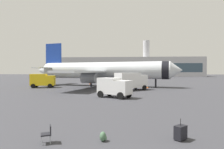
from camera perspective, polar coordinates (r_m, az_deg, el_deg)
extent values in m
cylinder|color=silver|center=(44.33, -2.66, 1.28)|extent=(30.07, 10.62, 3.80)
cone|color=silver|center=(41.49, 18.78, 1.24)|extent=(3.17, 4.07, 3.61)
cone|color=silver|center=(52.53, -19.86, 1.18)|extent=(3.90, 4.07, 3.42)
cylinder|color=black|center=(41.51, 15.74, 1.26)|extent=(2.26, 4.09, 3.88)
cube|color=silver|center=(52.20, -0.59, 0.91)|extent=(8.36, 16.68, 0.36)
cube|color=silver|center=(37.38, -8.43, 0.85)|extent=(8.36, 16.68, 0.36)
cylinder|color=gray|center=(49.86, -1.50, -0.59)|extent=(3.62, 2.88, 2.20)
cylinder|color=gray|center=(39.66, -6.82, -1.01)|extent=(3.62, 2.88, 2.20)
cube|color=#193899|center=(50.83, -17.12, 5.26)|extent=(4.36, 1.37, 6.40)
cube|color=silver|center=(53.62, -15.57, 1.84)|extent=(3.92, 6.44, 0.24)
cube|color=silver|center=(48.42, -19.76, 1.91)|extent=(3.92, 6.44, 0.24)
cylinder|color=black|center=(41.72, 12.97, -2.58)|extent=(0.36, 0.36, 1.80)
cylinder|color=black|center=(47.36, -3.90, -2.13)|extent=(0.44, 0.44, 1.80)
cylinder|color=black|center=(42.95, -6.29, -2.46)|extent=(0.44, 0.44, 1.80)
cube|color=yellow|center=(42.33, -17.96, -1.72)|extent=(2.05, 2.47, 2.04)
cube|color=#1E232D|center=(42.17, -17.02, -1.07)|extent=(0.44, 1.96, 0.84)
cube|color=yellow|center=(42.89, -21.10, -1.46)|extent=(3.47, 2.73, 2.40)
cylinder|color=black|center=(43.49, -17.48, -3.05)|extent=(0.93, 0.38, 0.90)
cylinder|color=black|center=(41.25, -18.12, -3.27)|extent=(0.93, 0.38, 0.90)
cylinder|color=black|center=(44.29, -21.75, -3.00)|extent=(0.93, 0.38, 0.90)
cylinder|color=black|center=(42.09, -22.61, -3.22)|extent=(0.93, 0.38, 0.90)
cube|color=white|center=(36.53, 8.44, -1.91)|extent=(2.80, 2.93, 2.29)
cube|color=#1E232D|center=(36.99, 9.27, -1.04)|extent=(1.39, 1.75, 0.95)
cube|color=white|center=(34.60, 4.73, -1.73)|extent=(4.88, 4.55, 2.70)
cylinder|color=black|center=(37.51, 7.09, -3.65)|extent=(0.84, 0.73, 0.90)
cylinder|color=black|center=(35.65, 9.70, -3.91)|extent=(0.84, 0.73, 0.90)
cylinder|color=black|center=(34.95, 1.83, -3.99)|extent=(0.84, 0.73, 0.90)
cylinder|color=black|center=(32.94, 4.34, -4.30)|extent=(0.84, 0.73, 0.90)
cube|color=white|center=(24.51, 3.34, -3.93)|extent=(2.51, 2.60, 1.78)
cube|color=#1E232D|center=(24.11, 4.88, -3.02)|extent=(0.94, 1.61, 0.74)
cube|color=white|center=(25.67, -0.90, -3.35)|extent=(3.28, 3.03, 2.10)
cylinder|color=black|center=(25.41, 4.97, -5.89)|extent=(0.89, 0.63, 0.90)
cylinder|color=black|center=(23.60, 2.51, -6.42)|extent=(0.89, 0.63, 0.90)
cylinder|color=black|center=(27.01, -0.79, -5.47)|extent=(0.89, 0.63, 0.90)
cylinder|color=black|center=(25.32, -3.50, -5.91)|extent=(0.89, 0.63, 0.90)
cube|color=#F2590C|center=(30.51, 2.93, -5.54)|extent=(0.44, 0.44, 0.04)
cone|color=#F2590C|center=(30.48, 2.94, -4.97)|extent=(0.36, 0.36, 0.57)
cylinder|color=white|center=(30.48, 2.94, -4.91)|extent=(0.23, 0.23, 0.10)
cube|color=#F2590C|center=(55.67, -2.62, -2.56)|extent=(0.44, 0.44, 0.04)
cone|color=#F2590C|center=(55.65, -2.62, -2.18)|extent=(0.36, 0.36, 0.71)
cylinder|color=white|center=(55.64, -2.62, -2.14)|extent=(0.23, 0.23, 0.10)
cube|color=#F2590C|center=(50.50, -6.57, -2.94)|extent=(0.44, 0.44, 0.04)
cone|color=#F2590C|center=(50.47, -6.57, -2.55)|extent=(0.36, 0.36, 0.64)
cylinder|color=white|center=(50.47, -6.57, -2.52)|extent=(0.23, 0.23, 0.10)
cube|color=#F2590C|center=(40.02, 10.60, -3.99)|extent=(0.44, 0.44, 0.04)
cone|color=#F2590C|center=(39.99, 10.60, -3.49)|extent=(0.36, 0.36, 0.66)
cylinder|color=white|center=(39.99, 10.60, -3.44)|extent=(0.23, 0.23, 0.10)
cube|color=black|center=(10.67, 19.86, -16.02)|extent=(0.74, 0.73, 0.70)
cylinder|color=black|center=(10.53, 19.88, -13.26)|extent=(0.02, 0.02, 0.36)
cylinder|color=black|center=(10.96, 20.48, -17.48)|extent=(0.08, 0.08, 0.08)
cylinder|color=black|center=(10.60, 19.19, -18.13)|extent=(0.08, 0.08, 0.08)
ellipsoid|color=#476B4C|center=(9.99, -2.77, -18.07)|extent=(0.32, 0.40, 0.48)
ellipsoid|color=#476B4C|center=(9.99, -1.93, -18.49)|extent=(0.12, 0.28, 0.24)
cube|color=black|center=(10.18, -19.20, -16.56)|extent=(0.64, 0.64, 0.06)
cube|color=black|center=(10.12, -17.98, -15.35)|extent=(0.25, 0.46, 0.40)
cylinder|color=#999EA5|center=(10.07, -20.32, -18.09)|extent=(0.04, 0.04, 0.44)
cylinder|color=#999EA5|center=(10.43, -20.32, -17.40)|extent=(0.04, 0.04, 0.44)
cylinder|color=#999EA5|center=(10.07, -18.02, -18.06)|extent=(0.04, 0.04, 0.44)
cylinder|color=#999EA5|center=(10.44, -18.11, -17.38)|extent=(0.04, 0.04, 0.44)
cube|color=#B2B2B7|center=(133.33, 3.61, 2.23)|extent=(103.02, 22.30, 12.61)
cube|color=#334756|center=(122.12, 3.52, 2.04)|extent=(97.87, 0.10, 5.68)
cylinder|color=#B2B2B7|center=(134.76, 10.25, 7.45)|extent=(4.40, 4.40, 12.00)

